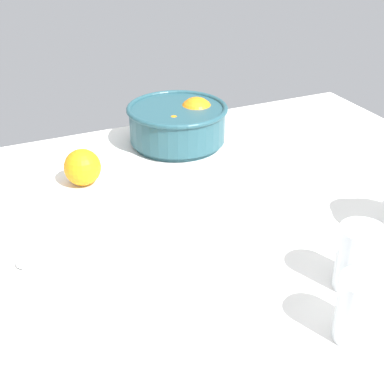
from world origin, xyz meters
The scene contains 6 objects.
ground_plane centered at (0.00, 0.00, -1.50)cm, with size 144.98×101.80×3.00cm, color white.
fruit_bowl centered at (15.91, 35.11, 5.34)cm, with size 23.99×23.99×10.83cm.
juice_glass centered at (19.53, -26.49, 4.59)cm, with size 7.12×7.12×10.71cm.
second_glass centered at (12.56, -35.73, 4.32)cm, with size 7.01×7.01×9.93cm.
loose_orange_0 centered at (-10.40, 24.63, 3.87)cm, with size 7.73×7.73×7.73cm, color orange.
spoon centered at (-27.90, -3.12, 0.43)cm, with size 4.18×16.50×1.00cm.
Camera 1 is at (-33.10, -80.05, 56.33)cm, focal length 52.71 mm.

